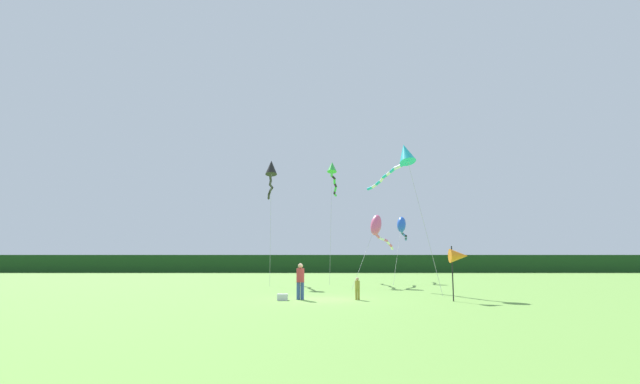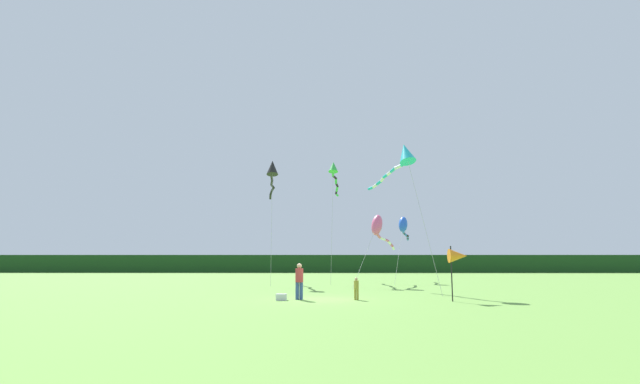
{
  "view_description": "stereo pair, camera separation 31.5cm",
  "coord_description": "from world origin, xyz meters",
  "views": [
    {
      "loc": [
        0.01,
        -24.54,
        2.12
      ],
      "look_at": [
        0.0,
        6.0,
        6.43
      ],
      "focal_mm": 26.22,
      "sensor_mm": 36.0,
      "label": 1
    },
    {
      "loc": [
        0.33,
        -24.54,
        2.12
      ],
      "look_at": [
        0.0,
        6.0,
        6.43
      ],
      "focal_mm": 26.22,
      "sensor_mm": 36.0,
      "label": 2
    }
  ],
  "objects": [
    {
      "name": "ground_plane",
      "position": [
        0.0,
        0.0,
        0.0
      ],
      "size": [
        120.0,
        120.0,
        0.0
      ],
      "primitive_type": "plane",
      "color": "#6B9E42"
    },
    {
      "name": "distant_treeline",
      "position": [
        0.0,
        45.0,
        1.27
      ],
      "size": [
        108.0,
        2.81,
        2.54
      ],
      "primitive_type": "cube",
      "color": "#193D19",
      "rests_on": "ground"
    },
    {
      "name": "person_adult",
      "position": [
        -1.0,
        -0.16,
        1.02
      ],
      "size": [
        0.4,
        0.4,
        1.83
      ],
      "color": "#334C8C",
      "rests_on": "ground"
    },
    {
      "name": "person_child",
      "position": [
        1.92,
        -0.31,
        0.63
      ],
      "size": [
        0.25,
        0.25,
        1.13
      ],
      "color": "olive",
      "rests_on": "ground"
    },
    {
      "name": "cooler_box",
      "position": [
        -1.88,
        -0.54,
        0.16
      ],
      "size": [
        0.53,
        0.41,
        0.32
      ],
      "primitive_type": "cube",
      "color": "silver",
      "rests_on": "ground"
    },
    {
      "name": "banner_flag_pole",
      "position": [
        6.92,
        -1.09,
        2.2
      ],
      "size": [
        0.9,
        0.7,
        2.7
      ],
      "color": "black",
      "rests_on": "ground"
    },
    {
      "name": "kite_black",
      "position": [
        -4.08,
        13.87,
        9.31
      ],
      "size": [
        1.48,
        8.13,
        10.23
      ],
      "color": "#B2B2B2",
      "rests_on": "ground"
    },
    {
      "name": "kite_green",
      "position": [
        1.14,
        16.4,
        9.67
      ],
      "size": [
        1.12,
        8.56,
        10.55
      ],
      "color": "#B2B2B2",
      "rests_on": "ground"
    },
    {
      "name": "kite_rainbow",
      "position": [
        4.42,
        11.41,
        4.46
      ],
      "size": [
        4.07,
        7.72,
        5.6
      ],
      "color": "#B2B2B2",
      "rests_on": "ground"
    },
    {
      "name": "kite_cyan",
      "position": [
        5.45,
        5.47,
        8.72
      ],
      "size": [
        3.36,
        8.31,
        9.68
      ],
      "color": "#B2B2B2",
      "rests_on": "ground"
    },
    {
      "name": "kite_blue",
      "position": [
        7.37,
        17.46,
        4.98
      ],
      "size": [
        2.59,
        7.63,
        5.97
      ],
      "color": "#B2B2B2",
      "rests_on": "ground"
    }
  ]
}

